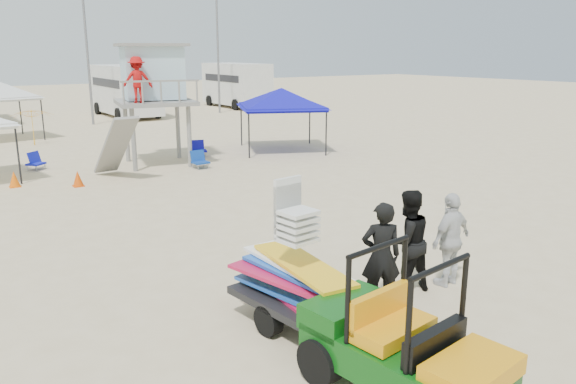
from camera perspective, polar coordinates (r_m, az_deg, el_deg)
ground at (r=9.60m, az=7.72°, el=-11.64°), size 140.00×140.00×0.00m
utility_cart at (r=7.05m, az=11.77°, el=-14.05°), size 1.51×2.56×1.84m
surf_trailer at (r=8.67m, az=0.64°, el=-8.32°), size 1.49×2.41×2.06m
man_left at (r=9.33m, az=9.43°, el=-6.42°), size 0.79×0.70×1.82m
man_mid at (r=10.06m, az=12.00°, el=-4.91°), size 0.99×0.83×1.85m
man_right at (r=10.53m, az=16.21°, el=-4.65°), size 1.05×0.53×1.73m
lifeguard_tower at (r=21.48m, az=-13.78°, el=11.25°), size 3.18×3.18×4.32m
canopy_blue at (r=23.92m, az=-0.67°, el=10.18°), size 4.35×4.35×3.05m
umbrella_b at (r=27.85m, az=-24.45°, el=6.02°), size 2.22×2.24×1.65m
cone_near at (r=18.86m, az=-20.57°, el=1.28°), size 0.34×0.34×0.50m
cone_far at (r=19.57m, az=-26.05°, el=1.18°), size 0.34×0.34×0.50m
beach_chair_a at (r=22.17m, az=-24.33°, el=2.90°), size 0.74×0.85×0.64m
beach_chair_b at (r=20.71m, az=-9.01°, el=3.28°), size 0.57×0.61×0.64m
beach_chair_c at (r=23.12m, az=-9.07°, el=4.40°), size 0.67×0.74×0.64m
rv_mid_right at (r=38.33m, az=-16.21°, el=10.07°), size 2.64×7.00×3.25m
rv_far_right at (r=43.30m, az=-5.28°, el=10.97°), size 2.64×6.60×3.25m
light_pole_left at (r=34.54m, az=-19.71°, el=13.09°), size 0.14×0.14×8.00m
light_pole_right at (r=39.18m, az=-7.13°, el=13.81°), size 0.14×0.14×8.00m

